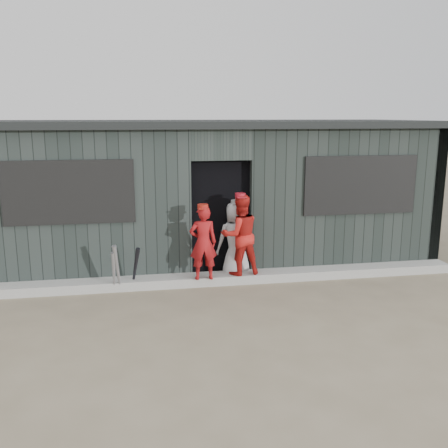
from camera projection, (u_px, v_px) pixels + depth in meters
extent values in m
plane|color=#6C5F4A|center=(248.00, 327.00, 6.52)|extent=(80.00, 80.00, 0.00)
cube|color=gray|center=(224.00, 278.00, 8.25)|extent=(8.00, 0.36, 0.15)
cone|color=gray|center=(117.00, 269.00, 7.67)|extent=(0.14, 0.30, 0.81)
cone|color=gray|center=(114.00, 272.00, 7.69)|extent=(0.08, 0.25, 0.70)
cone|color=black|center=(135.00, 268.00, 7.87)|extent=(0.20, 0.31, 0.71)
imported|color=maroon|center=(203.00, 243.00, 7.87)|extent=(0.43, 0.29, 1.19)
imported|color=red|center=(240.00, 235.00, 8.12)|extent=(0.72, 0.60, 1.32)
imported|color=#A8A8A8|center=(236.00, 240.00, 8.39)|extent=(0.69, 0.49, 1.32)
cube|color=black|center=(209.00, 195.00, 9.63)|extent=(7.60, 2.70, 2.20)
cube|color=#28302D|center=(81.00, 210.00, 7.89)|extent=(3.50, 0.20, 2.50)
cube|color=#252C29|center=(349.00, 202.00, 8.65)|extent=(3.50, 0.20, 2.50)
cube|color=#2C3431|center=(221.00, 145.00, 8.06)|extent=(1.00, 0.20, 0.50)
cube|color=#262D2B|center=(396.00, 188.00, 10.28)|extent=(0.20, 3.00, 2.50)
cube|color=#252C2B|center=(200.00, 183.00, 10.97)|extent=(8.00, 0.20, 2.50)
cube|color=black|center=(208.00, 124.00, 9.34)|extent=(8.30, 3.30, 0.12)
cube|color=black|center=(69.00, 192.00, 7.69)|extent=(2.00, 0.04, 1.00)
cube|color=black|center=(361.00, 185.00, 8.50)|extent=(2.00, 0.04, 1.00)
cube|color=black|center=(208.00, 195.00, 8.74)|extent=(0.20, 0.20, 0.81)
cube|color=black|center=(221.00, 196.00, 8.90)|extent=(0.27, 0.24, 0.93)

